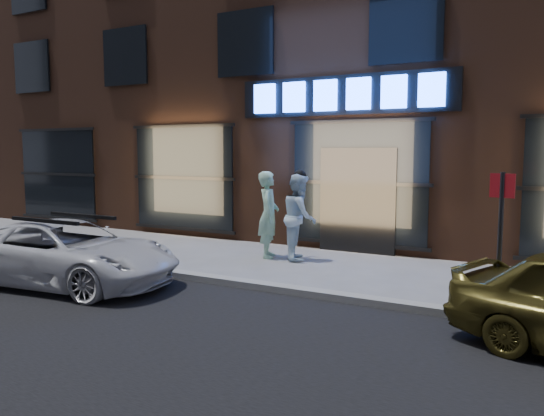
# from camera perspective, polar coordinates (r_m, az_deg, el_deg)

# --- Properties ---
(ground) EXTENTS (90.00, 90.00, 0.00)m
(ground) POSITION_cam_1_polar(r_m,az_deg,el_deg) (8.92, 0.52, -8.98)
(ground) COLOR slate
(ground) RESTS_ON ground
(curb) EXTENTS (60.00, 0.25, 0.12)m
(curb) POSITION_cam_1_polar(r_m,az_deg,el_deg) (8.91, 0.52, -8.61)
(curb) COLOR gray
(curb) RESTS_ON ground
(storefront_building) EXTENTS (30.20, 8.28, 10.30)m
(storefront_building) POSITION_cam_1_polar(r_m,az_deg,el_deg) (16.35, 14.34, 15.89)
(storefront_building) COLOR #54301E
(storefront_building) RESTS_ON ground
(man_bowtie) EXTENTS (0.70, 0.82, 1.89)m
(man_bowtie) POSITION_cam_1_polar(r_m,az_deg,el_deg) (11.57, -0.37, -0.71)
(man_bowtie) COLOR #A0D2B1
(man_bowtie) RESTS_ON ground
(man_cap) EXTENTS (1.01, 1.11, 1.85)m
(man_cap) POSITION_cam_1_polar(r_m,az_deg,el_deg) (11.38, 3.01, -0.94)
(man_cap) COLOR white
(man_cap) RESTS_ON ground
(white_suv) EXTENTS (4.26, 2.36, 1.13)m
(white_suv) POSITION_cam_1_polar(r_m,az_deg,el_deg) (9.91, -21.33, -4.54)
(white_suv) COLOR silver
(white_suv) RESTS_ON ground
(sign_post) EXTENTS (0.32, 0.10, 2.05)m
(sign_post) POSITION_cam_1_polar(r_m,az_deg,el_deg) (7.81, 23.34, -2.38)
(sign_post) COLOR #262628
(sign_post) RESTS_ON ground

